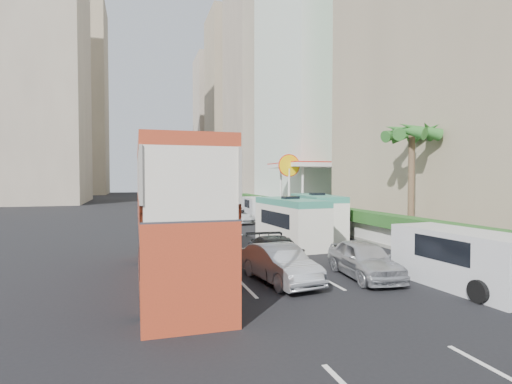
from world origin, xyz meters
name	(u,v)px	position (x,y,z in m)	size (l,w,h in m)	color
ground_plane	(317,270)	(0.00, 0.00, 0.00)	(200.00, 200.00, 0.00)	black
double_decker_bus	(173,214)	(-6.00, 0.00, 2.53)	(2.50, 11.00, 5.06)	#B33B1F
car_silver_lane_a	(280,282)	(-2.20, -1.37, 0.00)	(1.48, 4.25, 1.40)	#B9BBC0
car_silver_lane_b	(364,278)	(1.22, -1.69, 0.00)	(1.72, 4.27, 1.45)	#B9BBC0
car_black	(278,273)	(-1.78, 0.00, 0.00)	(2.00, 4.93, 1.43)	black
van_asset	(237,223)	(1.08, 18.17, 0.00)	(2.03, 4.40, 1.22)	silver
minibus_near	(290,222)	(1.26, 6.24, 1.35)	(2.03, 6.10, 2.70)	silver
minibus_far	(317,216)	(4.35, 9.15, 1.38)	(2.08, 6.23, 2.76)	silver
panel_van_near	(462,259)	(3.81, -3.91, 1.02)	(2.04, 5.09, 2.04)	silver
panel_van_far	(257,207)	(4.16, 22.58, 0.98)	(1.97, 4.92, 1.97)	silver
sidewalk	(293,213)	(9.00, 25.00, 0.09)	(6.00, 120.00, 0.18)	#99968C
kerb_wall	(312,218)	(6.20, 14.00, 0.68)	(0.30, 44.00, 1.00)	silver
hedge	(312,208)	(6.20, 14.00, 1.53)	(1.10, 44.00, 0.70)	#2D6626
palm_tree	(411,187)	(7.80, 4.00, 3.38)	(0.36, 0.36, 6.40)	brown
shell_station	(309,189)	(10.00, 23.00, 2.75)	(6.50, 8.00, 5.50)	silver
tower_mid	(272,69)	(18.00, 58.00, 25.00)	(16.00, 16.00, 50.00)	#B1A18B
tower_far_a	(237,106)	(17.00, 82.00, 22.00)	(14.00, 14.00, 44.00)	tan
tower_far_b	(219,125)	(17.00, 104.00, 20.00)	(14.00, 14.00, 40.00)	#B1A18B
tower_left_a	(22,35)	(-24.00, 55.00, 26.00)	(18.00, 18.00, 52.00)	#B1A18B
tower_left_b	(71,99)	(-22.00, 90.00, 23.00)	(16.00, 16.00, 46.00)	tan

